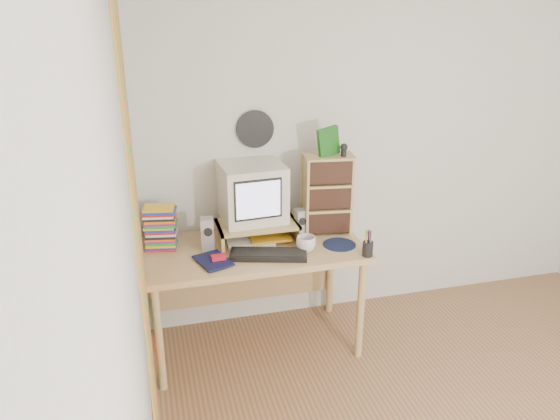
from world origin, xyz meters
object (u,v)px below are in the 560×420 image
crt_monitor (253,193)px  mug (306,244)px  dvd_stack (161,229)px  cd_rack (328,195)px  desk (252,261)px  diary (200,263)px  keyboard (268,255)px

crt_monitor → mug: bearing=-51.4°
dvd_stack → mug: (0.87, -0.27, -0.08)m
dvd_stack → cd_rack: 1.10m
desk → dvd_stack: (-0.56, 0.07, 0.27)m
cd_rack → dvd_stack: bearing=-173.2°
mug → diary: size_ratio=0.59×
desk → diary: diary is taller
keyboard → dvd_stack: bearing=170.7°
crt_monitor → keyboard: crt_monitor is taller
keyboard → cd_rack: size_ratio=0.88×
crt_monitor → dvd_stack: (-0.60, -0.02, -0.17)m
crt_monitor → dvd_stack: 0.62m
cd_rack → diary: size_ratio=2.53×
keyboard → dvd_stack: (-0.62, 0.30, 0.12)m
dvd_stack → cd_rack: (1.10, -0.02, 0.13)m
cd_rack → diary: cd_rack is taller
keyboard → diary: size_ratio=2.22×
crt_monitor → diary: crt_monitor is taller
keyboard → diary: bearing=-161.9°
desk → keyboard: 0.28m
crt_monitor → keyboard: 0.43m
mug → keyboard: bearing=-174.8°
desk → diary: bearing=-146.1°
desk → cd_rack: 0.67m
dvd_stack → crt_monitor: bearing=12.1°
keyboard → dvd_stack: size_ratio=1.77×
crt_monitor → keyboard: (0.02, -0.32, -0.29)m
desk → crt_monitor: bearing=66.7°
keyboard → mug: size_ratio=3.77×
crt_monitor → cd_rack: 0.50m
desk → keyboard: size_ratio=2.97×
keyboard → diary: 0.42m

